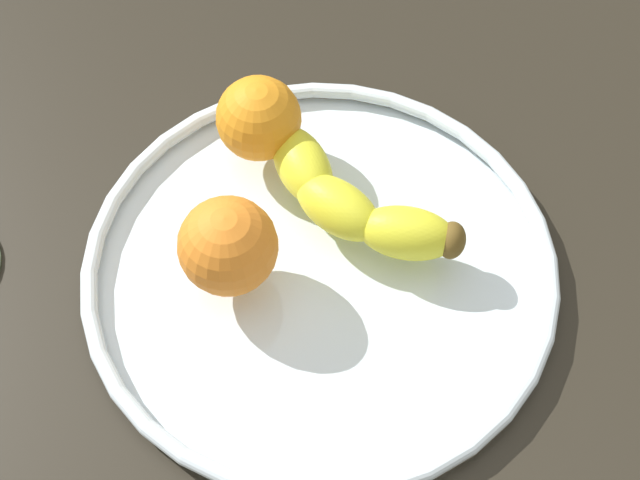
{
  "coord_description": "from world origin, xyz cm",
  "views": [
    {
      "loc": [
        11.99,
        -32.17,
        60.12
      ],
      "look_at": [
        0.0,
        0.0,
        4.8
      ],
      "focal_mm": 54.32,
      "sensor_mm": 36.0,
      "label": 1
    }
  ],
  "objects_px": {
    "orange_back_right": "(259,118)",
    "banana": "(355,204)",
    "fruit_bowl": "(320,269)",
    "orange_front_left": "(228,246)"
  },
  "relations": [
    {
      "from": "fruit_bowl",
      "to": "orange_front_left",
      "type": "height_order",
      "value": "orange_front_left"
    },
    {
      "from": "fruit_bowl",
      "to": "banana",
      "type": "distance_m",
      "value": 0.05
    },
    {
      "from": "banana",
      "to": "orange_front_left",
      "type": "bearing_deg",
      "value": -114.2
    },
    {
      "from": "fruit_bowl",
      "to": "banana",
      "type": "bearing_deg",
      "value": 77.01
    },
    {
      "from": "orange_back_right",
      "to": "fruit_bowl",
      "type": "bearing_deg",
      "value": -46.17
    },
    {
      "from": "orange_front_left",
      "to": "fruit_bowl",
      "type": "bearing_deg",
      "value": 27.16
    },
    {
      "from": "orange_back_right",
      "to": "banana",
      "type": "bearing_deg",
      "value": -23.41
    },
    {
      "from": "fruit_bowl",
      "to": "orange_front_left",
      "type": "xyz_separation_m",
      "value": [
        -0.06,
        -0.03,
        0.04
      ]
    },
    {
      "from": "orange_front_left",
      "to": "orange_back_right",
      "type": "distance_m",
      "value": 0.11
    },
    {
      "from": "banana",
      "to": "fruit_bowl",
      "type": "bearing_deg",
      "value": -84.9
    }
  ]
}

